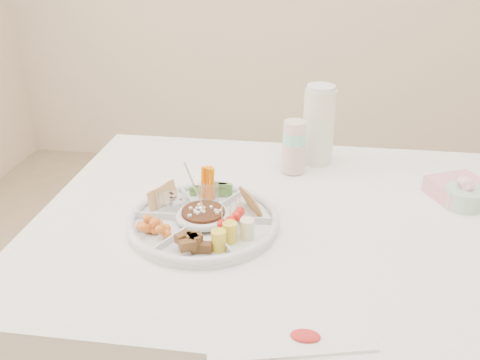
# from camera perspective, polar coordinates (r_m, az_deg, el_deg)

# --- Properties ---
(dining_table) EXTENTS (1.52, 1.02, 0.76)m
(dining_table) POSITION_cam_1_polar(r_m,az_deg,el_deg) (1.58, 8.47, -16.16)
(dining_table) COLOR white
(dining_table) RESTS_ON floor
(party_tray) EXTENTS (0.40, 0.40, 0.04)m
(party_tray) POSITION_cam_1_polar(r_m,az_deg,el_deg) (1.30, -4.13, -4.33)
(party_tray) COLOR white
(party_tray) RESTS_ON dining_table
(bean_dip) EXTENTS (0.11, 0.11, 0.04)m
(bean_dip) POSITION_cam_1_polar(r_m,az_deg,el_deg) (1.30, -4.14, -4.04)
(bean_dip) COLOR black
(bean_dip) RESTS_ON party_tray
(tortillas) EXTENTS (0.09, 0.09, 0.05)m
(tortillas) POSITION_cam_1_polar(r_m,az_deg,el_deg) (1.33, 1.06, -2.34)
(tortillas) COLOR #A87142
(tortillas) RESTS_ON party_tray
(carrot_cucumber) EXTENTS (0.11, 0.11, 0.10)m
(carrot_cucumber) POSITION_cam_1_polar(r_m,az_deg,el_deg) (1.39, -3.36, -0.14)
(carrot_cucumber) COLOR orange
(carrot_cucumber) RESTS_ON party_tray
(pita_raisins) EXTENTS (0.11, 0.11, 0.06)m
(pita_raisins) POSITION_cam_1_polar(r_m,az_deg,el_deg) (1.36, -8.41, -1.91)
(pita_raisins) COLOR tan
(pita_raisins) RESTS_ON party_tray
(cherries) EXTENTS (0.10, 0.10, 0.04)m
(cherries) POSITION_cam_1_polar(r_m,az_deg,el_deg) (1.26, -9.68, -5.02)
(cherries) COLOR orange
(cherries) RESTS_ON party_tray
(granola_chunks) EXTENTS (0.10, 0.10, 0.04)m
(granola_chunks) POSITION_cam_1_polar(r_m,az_deg,el_deg) (1.18, -5.11, -6.96)
(granola_chunks) COLOR brown
(granola_chunks) RESTS_ON party_tray
(banana_tomato) EXTENTS (0.12, 0.12, 0.09)m
(banana_tomato) POSITION_cam_1_polar(r_m,az_deg,el_deg) (1.21, 0.63, -4.66)
(banana_tomato) COLOR #D1C551
(banana_tomato) RESTS_ON party_tray
(cup_stack) EXTENTS (0.08, 0.08, 0.20)m
(cup_stack) POSITION_cam_1_polar(r_m,az_deg,el_deg) (1.56, 6.10, 4.34)
(cup_stack) COLOR silver
(cup_stack) RESTS_ON dining_table
(thermos) EXTENTS (0.11, 0.11, 0.26)m
(thermos) POSITION_cam_1_polar(r_m,az_deg,el_deg) (1.63, 8.83, 6.22)
(thermos) COLOR silver
(thermos) RESTS_ON dining_table
(flower_bowl) EXTENTS (0.11, 0.11, 0.08)m
(flower_bowl) POSITION_cam_1_polar(r_m,az_deg,el_deg) (1.51, 23.96, -1.36)
(flower_bowl) COLOR silver
(flower_bowl) RESTS_ON dining_table
(napkin_stack) EXTENTS (0.19, 0.18, 0.05)m
(napkin_stack) POSITION_cam_1_polar(r_m,az_deg,el_deg) (1.56, 23.28, -0.94)
(napkin_stack) COLOR pink
(napkin_stack) RESTS_ON dining_table
(placemat) EXTENTS (0.33, 0.18, 0.01)m
(placemat) POSITION_cam_1_polar(r_m,az_deg,el_deg) (0.99, 5.53, -17.11)
(placemat) COLOR silver
(placemat) RESTS_ON dining_table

